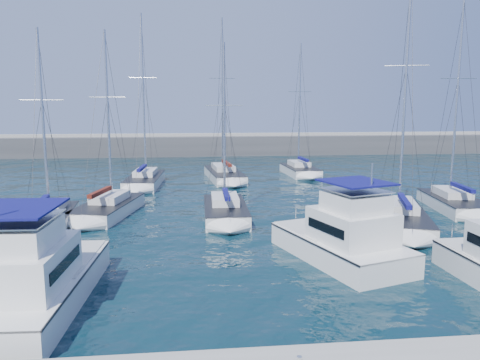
{
  "coord_description": "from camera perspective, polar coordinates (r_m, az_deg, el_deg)",
  "views": [
    {
      "loc": [
        -3.02,
        -23.14,
        7.96
      ],
      "look_at": [
        0.28,
        7.46,
        3.0
      ],
      "focal_mm": 35.0,
      "sensor_mm": 36.0,
      "label": 1
    }
  ],
  "objects": [
    {
      "name": "sailboat_back_c",
      "position": [
        54.18,
        7.31,
        1.21
      ],
      "size": [
        3.41,
        7.5,
        15.11
      ],
      "rotation": [
        0.0,
        0.0,
        0.05
      ],
      "color": "silver",
      "rests_on": "ground"
    },
    {
      "name": "sailboat_mid_d",
      "position": [
        33.19,
        18.94,
        -4.28
      ],
      "size": [
        5.88,
        9.88,
        16.88
      ],
      "rotation": [
        0.0,
        0.0,
        -0.31
      ],
      "color": "silver",
      "rests_on": "ground"
    },
    {
      "name": "breakwater",
      "position": [
        75.51,
        -3.83,
        3.89
      ],
      "size": [
        160.0,
        6.0,
        4.45
      ],
      "color": "#424244",
      "rests_on": "ground"
    },
    {
      "name": "ground",
      "position": [
        24.65,
        1.23,
        -9.69
      ],
      "size": [
        220.0,
        220.0,
        0.0
      ],
      "primitive_type": "plane",
      "color": "black",
      "rests_on": "ground"
    },
    {
      "name": "sailboat_mid_a",
      "position": [
        33.49,
        -22.45,
        -4.4
      ],
      "size": [
        3.64,
        7.58,
        13.17
      ],
      "rotation": [
        0.0,
        0.0,
        0.08
      ],
      "color": "silver",
      "rests_on": "ground"
    },
    {
      "name": "sailboat_back_b",
      "position": [
        50.48,
        -1.96,
        0.69
      ],
      "size": [
        4.06,
        10.01,
        17.3
      ],
      "rotation": [
        0.0,
        0.0,
        0.09
      ],
      "color": "silver",
      "rests_on": "ground"
    },
    {
      "name": "sailboat_back_a",
      "position": [
        47.61,
        -11.53,
        0.01
      ],
      "size": [
        3.59,
        8.99,
        17.04
      ],
      "rotation": [
        0.0,
        0.0,
        -0.06
      ],
      "color": "silver",
      "rests_on": "ground"
    },
    {
      "name": "sailboat_mid_c",
      "position": [
        33.38,
        -1.82,
        -3.76
      ],
      "size": [
        3.12,
        7.86,
        12.57
      ],
      "rotation": [
        0.0,
        0.0,
        -0.02
      ],
      "color": "silver",
      "rests_on": "ground"
    },
    {
      "name": "motor_yacht_port_inner",
      "position": [
        20.46,
        -24.31,
        -11.18
      ],
      "size": [
        4.46,
        9.67,
        4.69
      ],
      "rotation": [
        0.0,
        0.0,
        -0.05
      ],
      "color": "silver",
      "rests_on": "ground"
    },
    {
      "name": "motor_yacht_stbd_inner",
      "position": [
        24.68,
        12.56,
        -7.13
      ],
      "size": [
        6.05,
        8.8,
        4.69
      ],
      "rotation": [
        0.0,
        0.0,
        0.31
      ],
      "color": "silver",
      "rests_on": "ground"
    },
    {
      "name": "sailboat_mid_e",
      "position": [
        39.54,
        24.59,
        -2.5
      ],
      "size": [
        4.15,
        8.26,
        15.94
      ],
      "rotation": [
        0.0,
        0.0,
        -0.14
      ],
      "color": "silver",
      "rests_on": "ground"
    },
    {
      "name": "sailboat_mid_b",
      "position": [
        35.45,
        -15.77,
        -3.33
      ],
      "size": [
        4.66,
        8.33,
        13.55
      ],
      "rotation": [
        0.0,
        0.0,
        -0.21
      ],
      "color": "silver",
      "rests_on": "ground"
    },
    {
      "name": "dock_cleat_centre",
      "position": [
        14.45,
        7.24,
        -20.98
      ],
      "size": [
        0.16,
        0.16,
        0.25
      ],
      "primitive_type": "cylinder",
      "color": "silver",
      "rests_on": "dock"
    }
  ]
}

